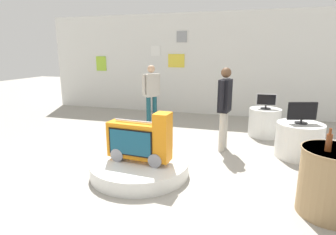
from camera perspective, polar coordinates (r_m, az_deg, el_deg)
ground_plane at (r=4.55m, az=-3.53°, el=-12.08°), size 30.00×30.00×0.00m
back_wall_display at (r=8.82m, az=7.25°, el=10.89°), size 10.61×0.13×3.15m
main_display_pedestal at (r=4.59m, az=-5.90°, el=-10.35°), size 1.60×1.60×0.23m
novelty_firetruck_tv at (r=4.41m, az=-5.85°, el=-5.02°), size 1.06×0.40×0.84m
display_pedestal_left_rear at (r=5.77m, az=25.66°, el=-4.29°), size 0.85×0.85×0.66m
tv_on_left_rear at (r=5.64m, az=26.21°, el=0.97°), size 0.53×0.23×0.40m
display_pedestal_center_rear at (r=6.90m, az=19.48°, el=-0.95°), size 0.73×0.73×0.66m
tv_on_center_rear at (r=6.80m, az=19.82°, el=3.24°), size 0.45×0.23×0.35m
side_table_round at (r=3.94m, az=30.90°, el=-11.43°), size 0.76×0.76×0.85m
bottle_on_side_table at (r=3.66m, az=30.57°, el=-4.42°), size 0.07×0.07×0.27m
shopper_browsing_near_truck at (r=7.31m, az=-3.48°, el=5.55°), size 0.39×0.47×1.63m
shopper_browsing_rear at (r=5.54m, az=11.74°, el=2.98°), size 0.26×0.55×1.67m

